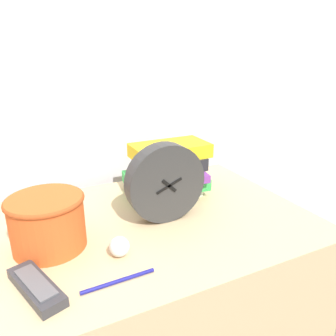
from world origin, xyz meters
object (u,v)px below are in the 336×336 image
object	(u,v)px
pen	(118,281)
crumpled_paper_ball	(119,247)
basket	(47,220)
tv_remote	(36,287)
desk_clock	(166,183)
book_stack	(169,170)

from	to	relation	value
pen	crumpled_paper_ball	bearing A→B (deg)	70.09
basket	crumpled_paper_ball	bearing A→B (deg)	-38.24
tv_remote	pen	world-z (taller)	tv_remote
desk_clock	tv_remote	distance (m)	0.38
book_stack	tv_remote	distance (m)	0.52
book_stack	crumpled_paper_ball	world-z (taller)	book_stack
book_stack	desk_clock	bearing A→B (deg)	-118.93
desk_clock	crumpled_paper_ball	xyz separation A→B (m)	(-0.16, -0.11, -0.08)
desk_clock	pen	xyz separation A→B (m)	(-0.19, -0.19, -0.10)
tv_remote	pen	distance (m)	0.15
tv_remote	pen	size ratio (longest dim) A/B	1.09
desk_clock	pen	world-z (taller)	desk_clock
basket	crumpled_paper_ball	distance (m)	0.18
book_stack	crumpled_paper_ball	xyz separation A→B (m)	(-0.25, -0.25, -0.06)
basket	tv_remote	distance (m)	0.16
desk_clock	basket	bearing A→B (deg)	-179.94
pen	book_stack	bearing A→B (deg)	50.79
tv_remote	pen	bearing A→B (deg)	-16.99
basket	tv_remote	bearing A→B (deg)	-106.94
desk_clock	pen	size ratio (longest dim) A/B	1.40
book_stack	basket	size ratio (longest dim) A/B	1.49
book_stack	pen	xyz separation A→B (m)	(-0.28, -0.34, -0.08)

